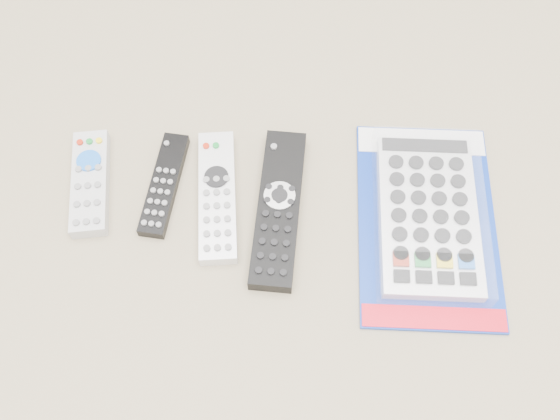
{
  "coord_description": "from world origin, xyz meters",
  "views": [
    {
      "loc": [
        0.02,
        -0.35,
        0.74
      ],
      "look_at": [
        0.02,
        0.02,
        0.01
      ],
      "focal_mm": 40.0,
      "sensor_mm": 36.0,
      "label": 1
    }
  ],
  "objects_px": {
    "remote_small_grey": "(90,183)",
    "remote_silver_dvd": "(217,196)",
    "jumbo_remote_packaged": "(429,214)",
    "remote_slim_black": "(164,185)",
    "remote_large_black": "(279,208)"
  },
  "relations": [
    {
      "from": "remote_silver_dvd",
      "to": "remote_large_black",
      "type": "xyz_separation_m",
      "value": [
        0.08,
        -0.02,
        0.0
      ]
    },
    {
      "from": "remote_small_grey",
      "to": "remote_silver_dvd",
      "type": "xyz_separation_m",
      "value": [
        0.17,
        -0.02,
        -0.0
      ]
    },
    {
      "from": "remote_large_black",
      "to": "jumbo_remote_packaged",
      "type": "xyz_separation_m",
      "value": [
        0.2,
        -0.01,
        0.01
      ]
    },
    {
      "from": "remote_slim_black",
      "to": "remote_large_black",
      "type": "bearing_deg",
      "value": -5.03
    },
    {
      "from": "remote_silver_dvd",
      "to": "jumbo_remote_packaged",
      "type": "distance_m",
      "value": 0.28
    },
    {
      "from": "remote_small_grey",
      "to": "remote_slim_black",
      "type": "distance_m",
      "value": 0.1
    },
    {
      "from": "remote_slim_black",
      "to": "remote_silver_dvd",
      "type": "bearing_deg",
      "value": -5.83
    },
    {
      "from": "remote_small_grey",
      "to": "jumbo_remote_packaged",
      "type": "xyz_separation_m",
      "value": [
        0.45,
        -0.05,
        0.01
      ]
    },
    {
      "from": "remote_silver_dvd",
      "to": "remote_large_black",
      "type": "height_order",
      "value": "remote_large_black"
    },
    {
      "from": "remote_small_grey",
      "to": "jumbo_remote_packaged",
      "type": "bearing_deg",
      "value": -12.67
    },
    {
      "from": "remote_small_grey",
      "to": "remote_slim_black",
      "type": "bearing_deg",
      "value": -7.21
    },
    {
      "from": "remote_slim_black",
      "to": "remote_large_black",
      "type": "xyz_separation_m",
      "value": [
        0.16,
        -0.04,
        0.0
      ]
    },
    {
      "from": "remote_small_grey",
      "to": "jumbo_remote_packaged",
      "type": "height_order",
      "value": "jumbo_remote_packaged"
    },
    {
      "from": "remote_slim_black",
      "to": "remote_silver_dvd",
      "type": "xyz_separation_m",
      "value": [
        0.07,
        -0.02,
        0.0
      ]
    },
    {
      "from": "remote_large_black",
      "to": "jumbo_remote_packaged",
      "type": "height_order",
      "value": "jumbo_remote_packaged"
    }
  ]
}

